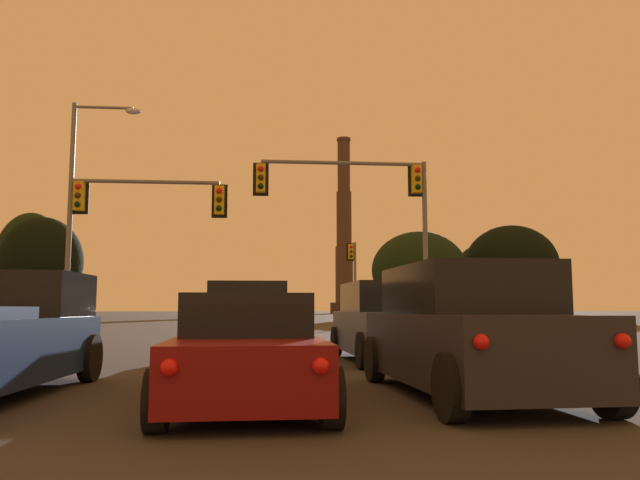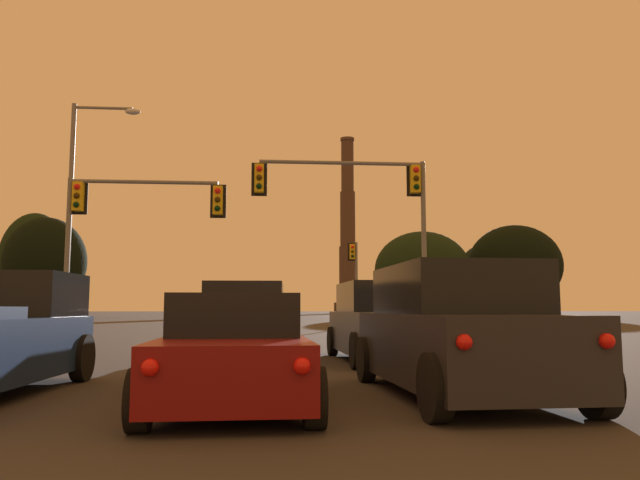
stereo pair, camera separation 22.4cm
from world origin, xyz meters
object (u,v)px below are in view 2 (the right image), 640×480
traffic_light_overhead_right (368,202)px  traffic_light_overhead_left (122,217)px  traffic_light_far_right (355,271)px  street_lamp (80,196)px  suv_right_lane_front (382,323)px  sedan_center_lane_second (235,351)px  suv_center_lane_front (246,323)px  suv_right_lane_second (456,332)px  smokestack (348,243)px

traffic_light_overhead_right → traffic_light_overhead_left: (-8.92, 0.08, -0.65)m
traffic_light_far_right → traffic_light_overhead_right: bearing=-96.4°
traffic_light_overhead_right → traffic_light_far_right: (2.30, 20.43, -1.33)m
street_lamp → traffic_light_far_right: bearing=51.3°
traffic_light_overhead_left → traffic_light_far_right: traffic_light_overhead_left is taller
suv_right_lane_front → street_lamp: size_ratio=0.51×
sedan_center_lane_second → suv_center_lane_front: bearing=89.5°
suv_right_lane_front → traffic_light_far_right: 28.58m
suv_center_lane_front → traffic_light_overhead_left: bearing=124.8°
suv_right_lane_second → suv_right_lane_front: 6.01m
traffic_light_overhead_right → traffic_light_far_right: bearing=83.6°
traffic_light_overhead_left → suv_center_lane_front: bearing=-57.2°
suv_right_lane_front → traffic_light_overhead_right: 8.96m
sedan_center_lane_second → suv_right_lane_second: bearing=4.3°
suv_right_lane_front → smokestack: smokestack is taller
suv_right_lane_front → traffic_light_overhead_left: traffic_light_overhead_left is taller
suv_right_lane_front → traffic_light_far_right: traffic_light_far_right is taller
traffic_light_overhead_right → traffic_light_far_right: 20.60m
suv_center_lane_front → suv_right_lane_front: bearing=-7.2°
traffic_light_overhead_left → street_lamp: street_lamp is taller
traffic_light_overhead_right → suv_right_lane_front: bearing=-96.9°
traffic_light_overhead_right → street_lamp: 11.90m
traffic_light_far_right → suv_right_lane_front: bearing=-96.6°
suv_right_lane_second → traffic_light_overhead_left: size_ratio=0.84×
traffic_light_overhead_right → street_lamp: bearing=163.8°
suv_right_lane_front → smokestack: bearing=81.4°
suv_center_lane_front → suv_right_lane_second: size_ratio=1.00×
traffic_light_far_right → suv_center_lane_front: bearing=-103.2°
traffic_light_overhead_left → traffic_light_far_right: size_ratio=1.01×
suv_center_lane_front → street_lamp: (-7.22, 10.60, 4.93)m
sedan_center_lane_second → smokestack: (21.36, 155.99, 17.96)m
suv_right_lane_second → traffic_light_overhead_left: traffic_light_overhead_left is taller
traffic_light_overhead_left → smokestack: size_ratio=0.12×
traffic_light_overhead_right → smokestack: bearing=83.1°
suv_right_lane_second → traffic_light_far_right: traffic_light_far_right is taller
street_lamp → suv_right_lane_second: bearing=-58.6°
suv_center_lane_front → traffic_light_far_right: 28.62m
suv_right_lane_second → traffic_light_far_right: 34.53m
sedan_center_lane_second → smokestack: 158.47m
suv_center_lane_front → traffic_light_overhead_right: 9.43m
traffic_light_far_right → sedan_center_lane_second: bearing=-100.5°
sedan_center_lane_second → suv_right_lane_second: 3.15m
smokestack → suv_right_lane_front: bearing=-96.9°
sedan_center_lane_second → street_lamp: (-7.33, 17.44, 5.16)m
traffic_light_overhead_right → traffic_light_far_right: size_ratio=1.15×
sedan_center_lane_second → suv_right_lane_front: size_ratio=0.96×
suv_right_lane_second → smokestack: size_ratio=0.10×
suv_right_lane_front → suv_center_lane_front: bearing=169.1°
sedan_center_lane_second → traffic_light_overhead_right: bearing=72.5°
sedan_center_lane_second → suv_right_lane_second: (3.12, 0.31, 0.23)m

